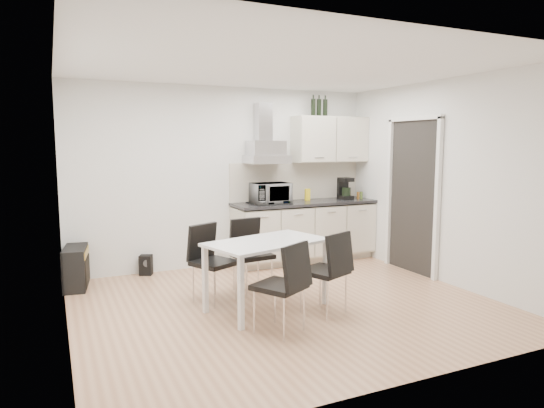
{
  "coord_description": "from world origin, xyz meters",
  "views": [
    {
      "loc": [
        -2.32,
        -4.7,
        1.79
      ],
      "look_at": [
        -0.03,
        0.3,
        1.1
      ],
      "focal_mm": 32.0,
      "sensor_mm": 36.0,
      "label": 1
    }
  ],
  "objects_px": {
    "kitchenette": "(306,207)",
    "chair_far_right": "(252,256)",
    "dining_table": "(267,249)",
    "chair_far_left": "(214,264)",
    "chair_near_left": "(279,287)",
    "chair_near_right": "(324,272)",
    "floor_speaker": "(146,265)",
    "guitar_amp": "(76,267)"
  },
  "relations": [
    {
      "from": "floor_speaker",
      "to": "chair_far_right",
      "type": "bearing_deg",
      "value": -27.79
    },
    {
      "from": "chair_far_left",
      "to": "guitar_amp",
      "type": "bearing_deg",
      "value": -67.45
    },
    {
      "from": "chair_near_left",
      "to": "dining_table",
      "type": "bearing_deg",
      "value": 45.93
    },
    {
      "from": "guitar_amp",
      "to": "floor_speaker",
      "type": "relative_size",
      "value": 2.38
    },
    {
      "from": "chair_near_left",
      "to": "floor_speaker",
      "type": "height_order",
      "value": "chair_near_left"
    },
    {
      "from": "kitchenette",
      "to": "chair_far_right",
      "type": "bearing_deg",
      "value": -139.58
    },
    {
      "from": "floor_speaker",
      "to": "chair_near_left",
      "type": "bearing_deg",
      "value": -49.27
    },
    {
      "from": "chair_far_right",
      "to": "floor_speaker",
      "type": "bearing_deg",
      "value": -57.38
    },
    {
      "from": "chair_far_right",
      "to": "guitar_amp",
      "type": "relative_size",
      "value": 1.35
    },
    {
      "from": "chair_far_right",
      "to": "guitar_amp",
      "type": "xyz_separation_m",
      "value": [
        -1.94,
        1.06,
        -0.18
      ]
    },
    {
      "from": "chair_far_left",
      "to": "chair_near_right",
      "type": "bearing_deg",
      "value": 112.6
    },
    {
      "from": "kitchenette",
      "to": "guitar_amp",
      "type": "height_order",
      "value": "kitchenette"
    },
    {
      "from": "kitchenette",
      "to": "chair_near_left",
      "type": "distance_m",
      "value": 2.94
    },
    {
      "from": "dining_table",
      "to": "chair_far_left",
      "type": "xyz_separation_m",
      "value": [
        -0.45,
        0.45,
        -0.22
      ]
    },
    {
      "from": "guitar_amp",
      "to": "floor_speaker",
      "type": "xyz_separation_m",
      "value": [
        0.9,
        0.25,
        -0.12
      ]
    },
    {
      "from": "chair_far_right",
      "to": "dining_table",
      "type": "bearing_deg",
      "value": 76.63
    },
    {
      "from": "chair_far_left",
      "to": "chair_near_right",
      "type": "height_order",
      "value": "same"
    },
    {
      "from": "dining_table",
      "to": "chair_far_right",
      "type": "relative_size",
      "value": 1.62
    },
    {
      "from": "chair_far_left",
      "to": "floor_speaker",
      "type": "relative_size",
      "value": 3.23
    },
    {
      "from": "chair_near_left",
      "to": "chair_near_right",
      "type": "xyz_separation_m",
      "value": [
        0.66,
        0.29,
        0.0
      ]
    },
    {
      "from": "chair_near_right",
      "to": "dining_table",
      "type": "bearing_deg",
      "value": 119.6
    },
    {
      "from": "dining_table",
      "to": "guitar_amp",
      "type": "height_order",
      "value": "dining_table"
    },
    {
      "from": "chair_far_left",
      "to": "chair_near_left",
      "type": "distance_m",
      "value": 1.15
    },
    {
      "from": "dining_table",
      "to": "chair_far_left",
      "type": "distance_m",
      "value": 0.67
    },
    {
      "from": "dining_table",
      "to": "chair_near_left",
      "type": "xyz_separation_m",
      "value": [
        -0.17,
        -0.67,
        -0.22
      ]
    },
    {
      "from": "dining_table",
      "to": "chair_far_left",
      "type": "relative_size",
      "value": 1.62
    },
    {
      "from": "dining_table",
      "to": "guitar_amp",
      "type": "xyz_separation_m",
      "value": [
        -1.86,
        1.68,
        -0.4
      ]
    },
    {
      "from": "kitchenette",
      "to": "guitar_amp",
      "type": "relative_size",
      "value": 3.88
    },
    {
      "from": "chair_far_right",
      "to": "chair_near_left",
      "type": "bearing_deg",
      "value": 73.14
    },
    {
      "from": "dining_table",
      "to": "chair_near_right",
      "type": "distance_m",
      "value": 0.65
    },
    {
      "from": "kitchenette",
      "to": "chair_near_left",
      "type": "relative_size",
      "value": 2.86
    },
    {
      "from": "kitchenette",
      "to": "chair_near_left",
      "type": "bearing_deg",
      "value": -123.35
    },
    {
      "from": "dining_table",
      "to": "guitar_amp",
      "type": "distance_m",
      "value": 2.53
    },
    {
      "from": "chair_far_left",
      "to": "chair_near_left",
      "type": "xyz_separation_m",
      "value": [
        0.28,
        -1.12,
        0.0
      ]
    },
    {
      "from": "chair_far_right",
      "to": "chair_near_right",
      "type": "distance_m",
      "value": 1.07
    },
    {
      "from": "chair_far_right",
      "to": "chair_near_right",
      "type": "height_order",
      "value": "same"
    },
    {
      "from": "dining_table",
      "to": "floor_speaker",
      "type": "height_order",
      "value": "dining_table"
    },
    {
      "from": "kitchenette",
      "to": "chair_near_right",
      "type": "height_order",
      "value": "kitchenette"
    },
    {
      "from": "chair_near_left",
      "to": "floor_speaker",
      "type": "relative_size",
      "value": 3.23
    },
    {
      "from": "kitchenette",
      "to": "chair_far_left",
      "type": "distance_m",
      "value": 2.33
    },
    {
      "from": "chair_far_right",
      "to": "floor_speaker",
      "type": "height_order",
      "value": "chair_far_right"
    },
    {
      "from": "dining_table",
      "to": "floor_speaker",
      "type": "xyz_separation_m",
      "value": [
        -0.96,
        1.93,
        -0.52
      ]
    }
  ]
}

